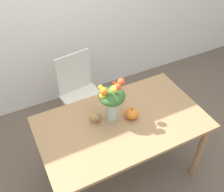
% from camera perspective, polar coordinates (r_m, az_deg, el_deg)
% --- Properties ---
extents(ground_plane, '(12.00, 12.00, 0.00)m').
position_cam_1_polar(ground_plane, '(2.78, 1.82, -15.86)').
color(ground_plane, brown).
extents(dining_table, '(1.40, 0.81, 0.73)m').
position_cam_1_polar(dining_table, '(2.27, 2.16, -7.27)').
color(dining_table, '#9E754C').
rests_on(dining_table, ground_plane).
extents(flower_vase, '(0.22, 0.22, 0.39)m').
position_cam_1_polar(flower_vase, '(2.07, -0.03, -0.64)').
color(flower_vase, '#B2CCBC').
rests_on(flower_vase, dining_table).
extents(pumpkin, '(0.12, 0.12, 0.11)m').
position_cam_1_polar(pumpkin, '(2.21, 4.32, -3.76)').
color(pumpkin, orange).
rests_on(pumpkin, dining_table).
extents(turkey_figurine, '(0.10, 0.14, 0.08)m').
position_cam_1_polar(turkey_figurine, '(2.19, -3.80, -4.33)').
color(turkey_figurine, '#A87A4C').
rests_on(turkey_figurine, dining_table).
extents(dining_chair_near_window, '(0.48, 0.48, 0.91)m').
position_cam_1_polar(dining_chair_near_window, '(2.87, -6.67, 0.55)').
color(dining_chair_near_window, silver).
rests_on(dining_chair_near_window, ground_plane).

